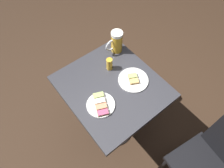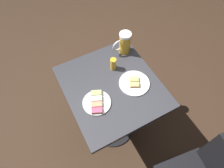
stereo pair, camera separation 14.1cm
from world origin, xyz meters
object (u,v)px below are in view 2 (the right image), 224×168
Objects in this scene: plate_near at (97,102)px; beer_glass_small at (113,64)px; beer_mug at (124,43)px; plate_far at (134,83)px.

beer_glass_small is (0.24, 0.21, 0.04)m from plate_near.
beer_glass_small is at bearing 41.38° from plate_near.
plate_near is at bearing -140.71° from beer_mug.
plate_near and plate_far have the same top height.
beer_mug is at bearing 35.85° from beer_glass_small.
plate_far is at bearing 2.95° from plate_near.
plate_far is at bearing -71.07° from beer_glass_small.
beer_glass_small is (-0.07, 0.20, 0.04)m from plate_far.
beer_glass_small reaches higher than plate_far.
beer_mug is 1.83× the size of beer_glass_small.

